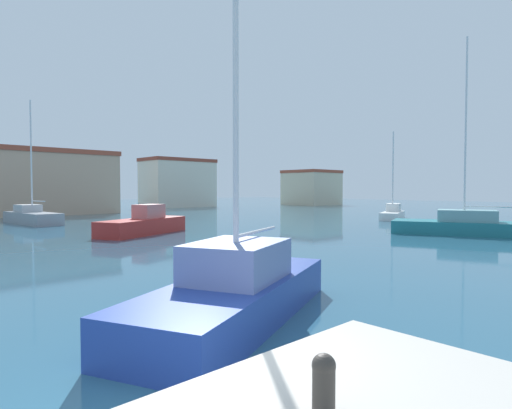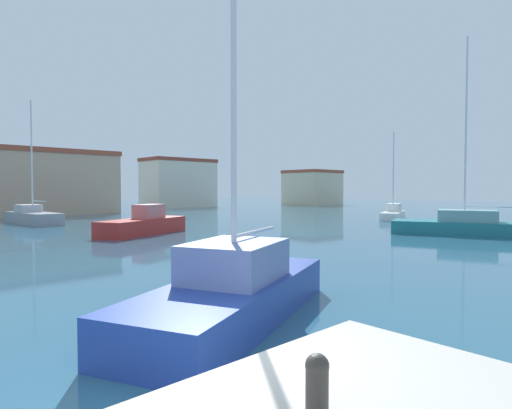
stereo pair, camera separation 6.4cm
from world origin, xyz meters
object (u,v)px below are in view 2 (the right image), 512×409
object	(u,v)px
mooring_bollard	(317,380)
motorboat_red_near_pier	(144,224)
sailboat_teal_distant_east	(465,225)
sailboat_grey_far_right	(32,216)
sailboat_white_mid_harbor	(393,213)
sailboat_blue_far_left	(234,290)

from	to	relation	value
mooring_bollard	motorboat_red_near_pier	xyz separation A→B (m)	(9.82, 21.26, -0.55)
motorboat_red_near_pier	mooring_bollard	bearing A→B (deg)	-114.80
sailboat_teal_distant_east	sailboat_grey_far_right	size ratio (longest dim) A/B	1.21
motorboat_red_near_pier	sailboat_white_mid_harbor	xyz separation A→B (m)	(22.85, -3.69, -0.05)
sailboat_blue_far_left	sailboat_grey_far_right	distance (m)	30.00
sailboat_blue_far_left	sailboat_grey_far_right	world-z (taller)	sailboat_grey_far_right
sailboat_blue_far_left	mooring_bollard	bearing A→B (deg)	-122.69
sailboat_grey_far_right	sailboat_blue_far_left	bearing A→B (deg)	-98.15
sailboat_white_mid_harbor	sailboat_blue_far_left	bearing A→B (deg)	-156.37
sailboat_blue_far_left	sailboat_teal_distant_east	bearing A→B (deg)	9.07
sailboat_teal_distant_east	sailboat_grey_far_right	bearing A→B (deg)	121.94
sailboat_grey_far_right	sailboat_white_mid_harbor	bearing A→B (deg)	-33.19
sailboat_grey_far_right	sailboat_white_mid_harbor	distance (m)	30.47
motorboat_red_near_pier	sailboat_white_mid_harbor	world-z (taller)	sailboat_white_mid_harbor
sailboat_teal_distant_east	motorboat_red_near_pier	xyz separation A→B (m)	(-13.80, 13.40, 0.01)
motorboat_red_near_pier	sailboat_white_mid_harbor	distance (m)	23.15
mooring_bollard	sailboat_grey_far_right	size ratio (longest dim) A/B	0.05
mooring_bollard	sailboat_teal_distant_east	world-z (taller)	sailboat_teal_distant_east
mooring_bollard	sailboat_white_mid_harbor	world-z (taller)	sailboat_white_mid_harbor
mooring_bollard	sailboat_teal_distant_east	size ratio (longest dim) A/B	0.04
mooring_bollard	sailboat_grey_far_right	bearing A→B (deg)	78.17
sailboat_white_mid_harbor	motorboat_red_near_pier	bearing A→B (deg)	170.83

